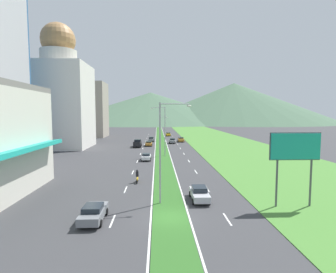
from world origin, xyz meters
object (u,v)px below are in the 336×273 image
pickup_truck_0 (137,143)px  motorcycle_rider (137,177)px  car_5 (146,157)px  car_7 (181,139)px  car_6 (168,134)px  car_1 (93,213)px  street_lamp_far (161,127)px  car_0 (172,141)px  car_4 (149,143)px  car_2 (199,193)px  street_lamp_near (163,146)px  street_lamp_mid (164,128)px  billboard_roadside (295,150)px  car_3 (151,139)px

pickup_truck_0 → motorcycle_rider: (2.88, -39.51, -0.24)m
car_5 → pickup_truck_0: bearing=8.8°
car_7 → car_6: bearing=-172.1°
car_7 → car_1: bearing=-11.6°
street_lamp_far → car_0: 8.04m
car_0 → car_4: car_0 is taller
car_1 → pickup_truck_0: pickup_truck_0 is taller
car_1 → street_lamp_far: bearing=-5.8°
car_0 → pickup_truck_0: (-10.35, -8.56, 0.18)m
car_6 → car_2: bearing=-0.0°
street_lamp_near → street_lamp_far: (0.52, 62.71, -1.18)m
car_7 → street_lamp_mid: bearing=-12.3°
pickup_truck_0 → motorcycle_rider: 39.62m
street_lamp_far → car_7: bearing=-12.7°
car_7 → motorcycle_rider: motorcycle_rider is taller
street_lamp_near → car_0: size_ratio=2.61×
street_lamp_far → car_4: size_ratio=2.05×
motorcycle_rider → car_4: bearing=-0.4°
street_lamp_mid → street_lamp_far: 31.38m
motorcycle_rider → car_5: bearing=-1.7°
street_lamp_mid → street_lamp_far: size_ratio=1.29×
car_6 → car_5: bearing=-6.7°
billboard_roadside → car_3: bearing=103.9°
car_3 → pickup_truck_0: pickup_truck_0 is taller
car_1 → car_2: bearing=-62.9°
street_lamp_far → car_6: size_ratio=1.89×
car_1 → car_2: 11.45m
street_lamp_far → motorcycle_rider: size_ratio=4.21×
car_3 → car_2: bearing=-173.9°
billboard_roadside → pickup_truck_0: billboard_roadside is taller
street_lamp_far → car_2: (3.43, -61.80, -4.11)m
car_1 → pickup_truck_0: bearing=0.0°
car_4 → motorcycle_rider: size_ratio=2.05×
billboard_roadside → car_7: bearing=95.3°
car_1 → street_lamp_mid: bearing=-11.1°
billboard_roadside → street_lamp_mid: bearing=110.6°
car_4 → car_5: car_5 is taller
car_0 → car_1: 61.94m
car_3 → motorcycle_rider: bearing=179.2°
car_0 → car_5: size_ratio=0.99×
car_1 → car_3: 66.80m
street_lamp_near → car_7: 61.85m
street_lamp_mid → car_0: street_lamp_mid is taller
street_lamp_mid → car_1: street_lamp_mid is taller
street_lamp_mid → car_6: 53.82m
car_5 → car_4: bearing=0.6°
motorcycle_rider → street_lamp_near: bearing=-158.7°
car_7 → motorcycle_rider: bearing=-11.4°
street_lamp_mid → car_1: size_ratio=2.46×
car_3 → street_lamp_far: bearing=-84.4°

